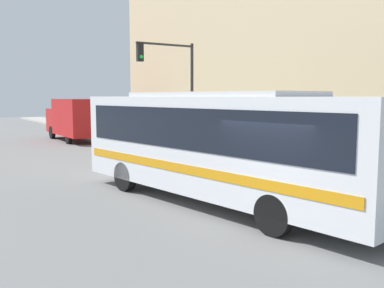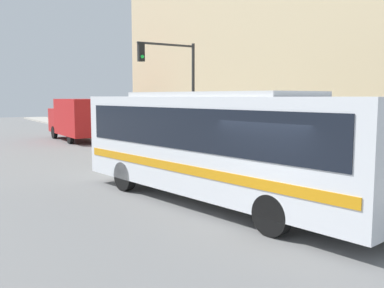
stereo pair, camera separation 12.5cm
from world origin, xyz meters
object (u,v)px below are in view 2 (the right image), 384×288
at_px(delivery_truck, 78,118).
at_px(traffic_light_pole, 175,78).
at_px(city_bus, 218,140).
at_px(fire_hydrant, 286,161).
at_px(parking_meter, 218,139).

distance_m(delivery_truck, traffic_light_pole, 10.36).
bearing_deg(city_bus, fire_hydrant, 16.67).
relative_size(delivery_truck, fire_hydrant, 9.49).
distance_m(city_bus, traffic_light_pole, 10.56).
distance_m(city_bus, delivery_truck, 19.44).
bearing_deg(city_bus, parking_meter, 45.63).
xyz_separation_m(city_bus, parking_meter, (4.97, 6.99, -0.81)).
bearing_deg(city_bus, delivery_truck, 75.43).
height_order(delivery_truck, fire_hydrant, delivery_truck).
bearing_deg(delivery_truck, traffic_light_pole, -77.75).
relative_size(fire_hydrant, traffic_light_pole, 0.13).
height_order(fire_hydrant, parking_meter, parking_meter).
height_order(fire_hydrant, traffic_light_pole, traffic_light_pole).
height_order(city_bus, traffic_light_pole, traffic_light_pole).
xyz_separation_m(city_bus, fire_hydrant, (4.97, 2.38, -1.29)).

